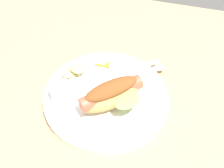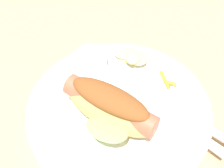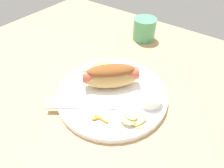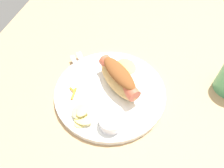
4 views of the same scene
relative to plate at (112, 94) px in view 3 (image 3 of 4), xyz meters
The scene contains 9 objects.
ground_plane 2.92cm from the plate, 88.90° to the left, with size 120.00×90.00×1.80cm, color tan.
plate is the anchor object (origin of this frame).
hot_dog 4.85cm from the plate, 134.43° to the left, with size 14.80×14.22×6.33cm.
sauce_ramekin 10.25cm from the plate, 13.90° to the left, with size 5.44×5.44×2.61cm, color white.
fork 9.46cm from the plate, 108.65° to the right, with size 14.67×10.99×0.40cm.
knife 9.68cm from the plate, 121.83° to the right, with size 15.43×1.40×0.36cm, color silver.
chips_pile 10.76cm from the plate, 26.00° to the right, with size 6.63×5.65×1.98cm.
carrot_garnish 9.55cm from the plate, 71.23° to the right, with size 3.62×2.00×0.67cm.
drinking_cup 32.17cm from the plate, 105.13° to the left, with size 8.13×8.13×7.77cm, color #4C9E6B.
Camera 3 is at (22.00, -32.02, 38.33)cm, focal length 32.10 mm.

